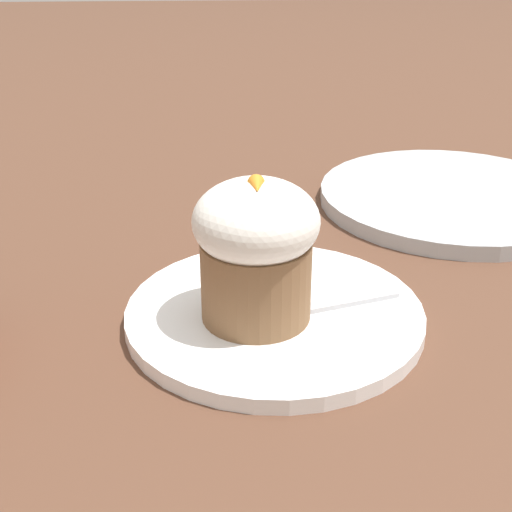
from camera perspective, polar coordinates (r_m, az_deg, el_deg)
ground_plane at (r=0.53m, az=1.48°, el=-5.25°), size 4.00×4.00×0.00m
dessert_plate at (r=0.52m, az=1.48°, el=-4.71°), size 0.22×0.22×0.01m
carrot_cake at (r=0.49m, az=0.00°, el=0.67°), size 0.09×0.09×0.11m
spoon at (r=0.51m, az=1.46°, el=-4.41°), size 0.06×0.14×0.01m
side_plate at (r=0.76m, az=15.41°, el=4.56°), size 0.27×0.27×0.02m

